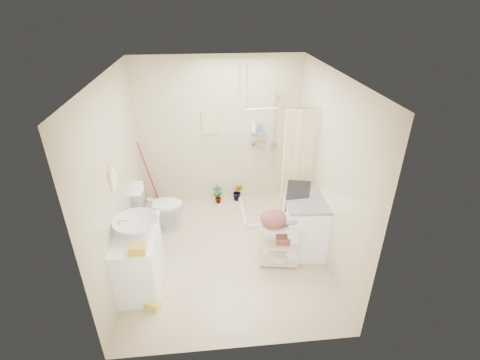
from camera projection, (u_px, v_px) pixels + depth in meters
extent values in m
plane|color=beige|center=(227.00, 252.00, 5.21)|extent=(3.20, 3.20, 0.00)
cube|color=silver|center=(223.00, 75.00, 3.97)|extent=(2.80, 3.20, 0.04)
cube|color=beige|center=(219.00, 133.00, 5.99)|extent=(2.80, 0.04, 2.60)
cube|color=beige|center=(236.00, 256.00, 3.19)|extent=(2.80, 0.04, 2.60)
cube|color=beige|center=(117.00, 181.00, 4.46)|extent=(0.04, 3.20, 2.60)
cube|color=beige|center=(328.00, 171.00, 4.71)|extent=(0.04, 3.20, 2.60)
cube|color=white|center=(139.00, 259.00, 4.46)|extent=(0.54, 0.95, 0.83)
imported|color=silver|center=(136.00, 226.00, 4.23)|extent=(0.69, 0.69, 0.19)
cube|color=gold|center=(138.00, 249.00, 3.91)|extent=(0.19, 0.15, 0.11)
cube|color=yellow|center=(152.00, 303.00, 4.27)|extent=(0.30, 0.27, 0.13)
imported|color=silver|center=(159.00, 207.00, 5.57)|extent=(0.81, 0.49, 0.80)
imported|color=brown|center=(218.00, 194.00, 6.35)|extent=(0.20, 0.14, 0.36)
imported|color=brown|center=(238.00, 192.00, 6.44)|extent=(0.23, 0.21, 0.34)
cube|color=beige|center=(210.00, 122.00, 5.86)|extent=(0.28, 0.03, 0.42)
imported|color=white|center=(254.00, 126.00, 5.90)|extent=(0.11, 0.11, 0.23)
imported|color=#4164B8|center=(261.00, 128.00, 5.93)|extent=(0.08, 0.08, 0.16)
cube|color=white|center=(305.00, 227.00, 5.04)|extent=(0.63, 0.65, 0.87)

